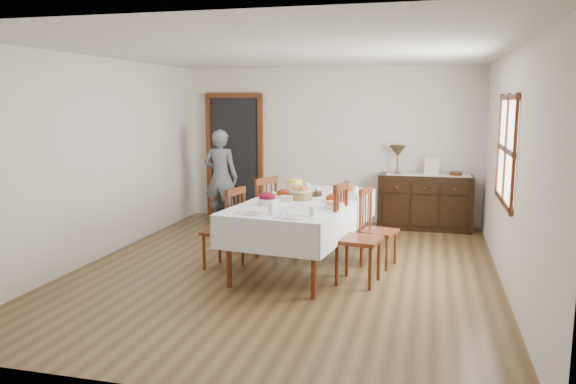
% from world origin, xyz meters
% --- Properties ---
extents(ground, '(6.00, 6.00, 0.00)m').
position_xyz_m(ground, '(0.00, 0.00, 0.00)').
color(ground, brown).
extents(room_shell, '(5.02, 6.02, 2.65)m').
position_xyz_m(room_shell, '(-0.15, 0.42, 1.64)').
color(room_shell, silver).
rests_on(room_shell, ground).
extents(dining_table, '(1.54, 2.58, 0.84)m').
position_xyz_m(dining_table, '(0.17, 0.19, 0.74)').
color(dining_table, white).
rests_on(dining_table, ground).
extents(chair_left_near, '(0.50, 0.50, 1.01)m').
position_xyz_m(chair_left_near, '(-0.72, -0.11, 0.51)').
color(chair_left_near, '#532511').
rests_on(chair_left_near, ground).
extents(chair_left_far, '(0.59, 0.59, 1.05)m').
position_xyz_m(chair_left_far, '(-0.54, 0.65, 0.53)').
color(chair_left_far, '#532511').
rests_on(chair_left_far, ground).
extents(chair_right_near, '(0.54, 0.54, 1.13)m').
position_xyz_m(chair_right_near, '(0.85, -0.27, 0.57)').
color(chair_right_near, '#532511').
rests_on(chair_right_near, ground).
extents(chair_right_far, '(0.49, 0.49, 0.97)m').
position_xyz_m(chair_right_far, '(1.02, 0.49, 0.49)').
color(chair_right_far, '#532511').
rests_on(chair_right_far, ground).
extents(sideboard, '(1.46, 0.53, 0.88)m').
position_xyz_m(sideboard, '(1.60, 2.72, 0.44)').
color(sideboard, black).
rests_on(sideboard, ground).
extents(person, '(0.53, 0.35, 1.69)m').
position_xyz_m(person, '(-1.70, 2.25, 0.85)').
color(person, slate).
rests_on(person, ground).
extents(bread_basket, '(0.29, 0.29, 0.18)m').
position_xyz_m(bread_basket, '(0.13, 0.24, 0.91)').
color(bread_basket, brown).
rests_on(bread_basket, dining_table).
extents(egg_basket, '(0.29, 0.29, 0.11)m').
position_xyz_m(egg_basket, '(0.18, 0.57, 0.87)').
color(egg_basket, black).
rests_on(egg_basket, dining_table).
extents(ham_platter_a, '(0.32, 0.32, 0.11)m').
position_xyz_m(ham_platter_a, '(-0.14, 0.43, 0.87)').
color(ham_platter_a, silver).
rests_on(ham_platter_a, dining_table).
extents(ham_platter_b, '(0.30, 0.30, 0.11)m').
position_xyz_m(ham_platter_b, '(0.54, 0.21, 0.87)').
color(ham_platter_b, silver).
rests_on(ham_platter_b, dining_table).
extents(beet_bowl, '(0.24, 0.24, 0.15)m').
position_xyz_m(beet_bowl, '(-0.17, -0.20, 0.90)').
color(beet_bowl, silver).
rests_on(beet_bowl, dining_table).
extents(carrot_bowl, '(0.23, 0.23, 0.10)m').
position_xyz_m(carrot_bowl, '(0.63, 0.68, 0.88)').
color(carrot_bowl, silver).
rests_on(carrot_bowl, dining_table).
extents(pineapple_bowl, '(0.26, 0.26, 0.14)m').
position_xyz_m(pineapple_bowl, '(-0.12, 0.97, 0.90)').
color(pineapple_bowl, '#CAB381').
rests_on(pineapple_bowl, dining_table).
extents(casserole_dish, '(0.23, 0.23, 0.08)m').
position_xyz_m(casserole_dish, '(0.62, -0.21, 0.87)').
color(casserole_dish, silver).
rests_on(casserole_dish, dining_table).
extents(butter_dish, '(0.15, 0.11, 0.07)m').
position_xyz_m(butter_dish, '(-0.01, 0.07, 0.87)').
color(butter_dish, silver).
rests_on(butter_dish, dining_table).
extents(setting_left, '(0.43, 0.31, 0.10)m').
position_xyz_m(setting_left, '(-0.11, -0.72, 0.86)').
color(setting_left, silver).
rests_on(setting_left, dining_table).
extents(setting_right, '(0.43, 0.31, 0.10)m').
position_xyz_m(setting_right, '(0.36, -0.80, 0.86)').
color(setting_right, silver).
rests_on(setting_right, dining_table).
extents(glass_far_a, '(0.07, 0.07, 0.11)m').
position_xyz_m(glass_far_a, '(0.06, 0.94, 0.90)').
color(glass_far_a, white).
rests_on(glass_far_a, dining_table).
extents(glass_far_b, '(0.06, 0.06, 0.09)m').
position_xyz_m(glass_far_b, '(0.72, 0.90, 0.88)').
color(glass_far_b, white).
rests_on(glass_far_b, dining_table).
extents(runner, '(1.30, 0.35, 0.01)m').
position_xyz_m(runner, '(1.63, 2.71, 0.88)').
color(runner, silver).
rests_on(runner, sideboard).
extents(table_lamp, '(0.26, 0.26, 0.46)m').
position_xyz_m(table_lamp, '(1.15, 2.70, 1.23)').
color(table_lamp, brown).
rests_on(table_lamp, sideboard).
extents(picture_frame, '(0.22, 0.08, 0.28)m').
position_xyz_m(picture_frame, '(1.68, 2.64, 1.02)').
color(picture_frame, beige).
rests_on(picture_frame, sideboard).
extents(deco_bowl, '(0.20, 0.20, 0.06)m').
position_xyz_m(deco_bowl, '(2.06, 2.73, 0.91)').
color(deco_bowl, '#532511').
rests_on(deco_bowl, sideboard).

